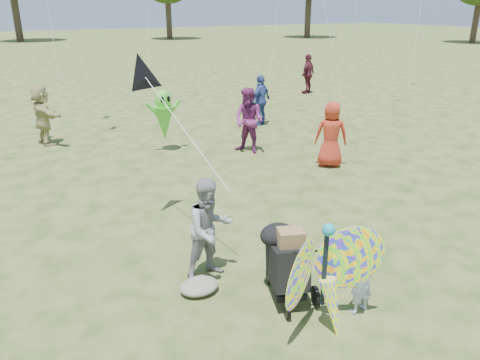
# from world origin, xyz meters

# --- Properties ---
(ground) EXTENTS (160.00, 160.00, 0.00)m
(ground) POSITION_xyz_m (0.00, 0.00, 0.00)
(ground) COLOR #51592B
(ground) RESTS_ON ground
(child_girl) EXTENTS (0.41, 0.30, 1.05)m
(child_girl) POSITION_xyz_m (0.13, -1.13, 0.53)
(child_girl) COLOR #AABDF1
(child_girl) RESTS_ON ground
(adult_man) EXTENTS (0.81, 0.65, 1.56)m
(adult_man) POSITION_xyz_m (-1.20, 0.66, 0.78)
(adult_man) COLOR gray
(adult_man) RESTS_ON ground
(grey_bag) EXTENTS (0.58, 0.47, 0.18)m
(grey_bag) POSITION_xyz_m (-1.54, 0.35, 0.09)
(grey_bag) COLOR slate
(grey_bag) RESTS_ON ground
(crowd_a) EXTENTS (0.96, 0.91, 1.66)m
(crowd_a) POSITION_xyz_m (3.77, 3.80, 0.83)
(crowd_a) COLOR #AD2E1B
(crowd_a) RESTS_ON ground
(crowd_c) EXTENTS (1.08, 0.81, 1.70)m
(crowd_c) POSITION_xyz_m (4.59, 8.39, 0.85)
(crowd_c) COLOR #374B97
(crowd_c) RESTS_ON ground
(crowd_d) EXTENTS (0.85, 1.71, 1.77)m
(crowd_d) POSITION_xyz_m (-2.20, 9.53, 0.88)
(crowd_d) COLOR tan
(crowd_d) RESTS_ON ground
(crowd_e) EXTENTS (1.02, 1.09, 1.80)m
(crowd_e) POSITION_xyz_m (2.59, 5.86, 0.90)
(crowd_e) COLOR #70255F
(crowd_e) RESTS_ON ground
(crowd_h) EXTENTS (1.13, 0.84, 1.78)m
(crowd_h) POSITION_xyz_m (9.79, 12.52, 0.89)
(crowd_h) COLOR #521B2A
(crowd_h) RESTS_ON ground
(jogging_stroller) EXTENTS (0.75, 1.14, 1.09)m
(jogging_stroller) POSITION_xyz_m (-0.55, -0.36, 0.61)
(jogging_stroller) COLOR black
(jogging_stroller) RESTS_ON ground
(butterfly_kite) EXTENTS (1.74, 0.75, 1.68)m
(butterfly_kite) POSITION_xyz_m (-0.51, -1.20, 0.73)
(butterfly_kite) COLOR #EF2559
(butterfly_kite) RESTS_ON ground
(delta_kite_rig) EXTENTS (0.89, 2.58, 1.87)m
(delta_kite_rig) POSITION_xyz_m (-1.23, 3.00, 2.70)
(delta_kite_rig) COLOR black
(delta_kite_rig) RESTS_ON ground
(alien_kite) EXTENTS (1.12, 0.69, 1.74)m
(alien_kite) POSITION_xyz_m (0.62, 7.13, 0.97)
(alien_kite) COLOR #4CCC30
(alien_kite) RESTS_ON ground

